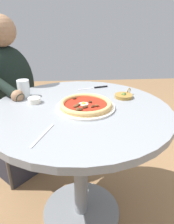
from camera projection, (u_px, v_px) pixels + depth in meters
name	position (u px, v px, depth m)	size (l,w,h in m)	color
ground_plane	(81.00, 213.00, 1.39)	(6.00, 6.00, 0.02)	olive
dining_table	(80.00, 133.00, 1.14)	(0.92, 0.92, 0.74)	gray
pizza_on_plate	(86.00, 105.00, 1.06)	(0.30, 0.30, 0.03)	white
water_glass	(24.00, 89.00, 1.20)	(0.07, 0.07, 0.10)	silver
steak_knife	(97.00, 87.00, 1.36)	(0.20, 0.06, 0.01)	silver
ramekin_capers	(34.00, 100.00, 1.13)	(0.07, 0.07, 0.03)	white
olive_pan	(124.00, 96.00, 1.20)	(0.10, 0.11, 0.04)	olive
fork_utensil	(43.00, 135.00, 0.83)	(0.08, 0.17, 0.00)	#BCBCC1
diner_person	(13.00, 112.00, 1.53)	(0.44, 0.57, 1.18)	#282833
cafe_chair_diner	(3.00, 108.00, 1.62)	(0.56, 0.56, 0.86)	#504A45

